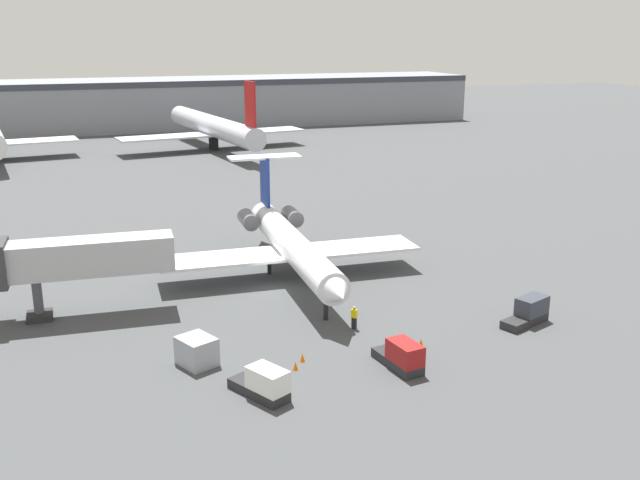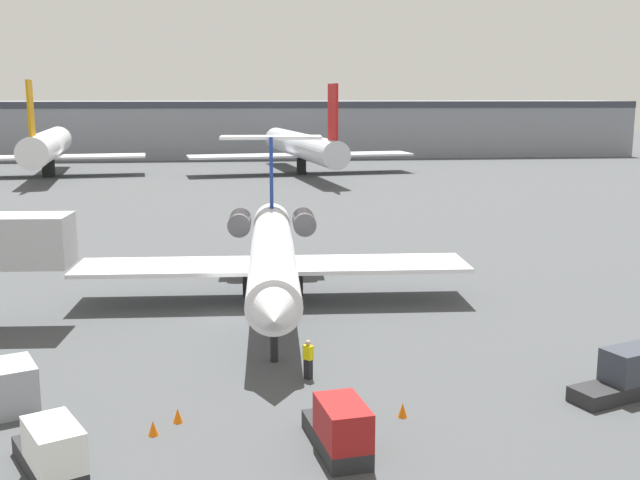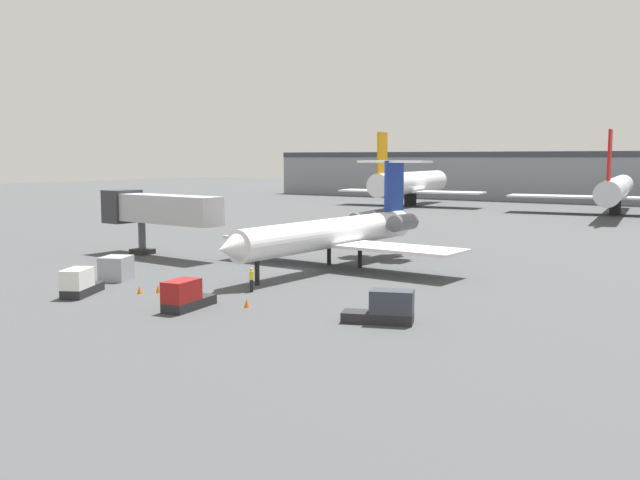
{
  "view_description": "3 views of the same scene",
  "coord_description": "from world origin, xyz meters",
  "px_view_note": "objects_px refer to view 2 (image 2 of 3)",
  "views": [
    {
      "loc": [
        -14.67,
        -54.23,
        20.21
      ],
      "look_at": [
        5.28,
        2.76,
        2.84
      ],
      "focal_mm": 40.54,
      "sensor_mm": 36.0,
      "label": 1
    },
    {
      "loc": [
        0.56,
        -40.55,
        11.71
      ],
      "look_at": [
        5.12,
        2.17,
        3.54
      ],
      "focal_mm": 43.02,
      "sensor_mm": 36.0,
      "label": 2
    },
    {
      "loc": [
        34.48,
        -48.19,
        9.28
      ],
      "look_at": [
        0.88,
        1.96,
        2.29
      ],
      "focal_mm": 40.18,
      "sensor_mm": 36.0,
      "label": 3
    }
  ],
  "objects_px": {
    "baggage_tug_spare": "(626,375)",
    "traffic_cone_far": "(153,428)",
    "traffic_cone_mid": "(178,415)",
    "traffic_cone_near": "(403,410)",
    "parked_airliner_west_mid": "(302,146)",
    "parked_airliner_west_end": "(47,146)",
    "baggage_tug_lead": "(340,429)",
    "baggage_tug_trailing": "(52,453)",
    "ground_crew_marshaller": "(308,359)",
    "regional_jet": "(273,248)",
    "cargo_container_uld": "(8,387)"
  },
  "relations": [
    {
      "from": "baggage_tug_spare",
      "to": "traffic_cone_far",
      "type": "height_order",
      "value": "baggage_tug_spare"
    },
    {
      "from": "traffic_cone_mid",
      "to": "traffic_cone_far",
      "type": "distance_m",
      "value": 1.26
    },
    {
      "from": "traffic_cone_near",
      "to": "traffic_cone_far",
      "type": "relative_size",
      "value": 1.0
    },
    {
      "from": "regional_jet",
      "to": "traffic_cone_near",
      "type": "xyz_separation_m",
      "value": [
        4.0,
        -16.83,
        -2.81
      ]
    },
    {
      "from": "baggage_tug_spare",
      "to": "cargo_container_uld",
      "type": "bearing_deg",
      "value": 177.33
    },
    {
      "from": "regional_jet",
      "to": "parked_airliner_west_end",
      "type": "xyz_separation_m",
      "value": [
        -29.3,
        71.81,
        1.28
      ]
    },
    {
      "from": "baggage_tug_spare",
      "to": "traffic_cone_far",
      "type": "bearing_deg",
      "value": -174.69
    },
    {
      "from": "traffic_cone_mid",
      "to": "traffic_cone_far",
      "type": "xyz_separation_m",
      "value": [
        -0.77,
        -0.99,
        0.0
      ]
    },
    {
      "from": "baggage_tug_lead",
      "to": "traffic_cone_near",
      "type": "distance_m",
      "value": 3.79
    },
    {
      "from": "ground_crew_marshaller",
      "to": "baggage_tug_trailing",
      "type": "height_order",
      "value": "baggage_tug_trailing"
    },
    {
      "from": "baggage_tug_lead",
      "to": "parked_airliner_west_end",
      "type": "distance_m",
      "value": 96.31
    },
    {
      "from": "baggage_tug_lead",
      "to": "traffic_cone_near",
      "type": "bearing_deg",
      "value": 44.18
    },
    {
      "from": "baggage_tug_spare",
      "to": "parked_airliner_west_end",
      "type": "bearing_deg",
      "value": 115.88
    },
    {
      "from": "baggage_tug_trailing",
      "to": "parked_airliner_west_end",
      "type": "xyz_separation_m",
      "value": [
        -21.54,
        91.97,
        3.53
      ]
    },
    {
      "from": "baggage_tug_lead",
      "to": "traffic_cone_mid",
      "type": "bearing_deg",
      "value": 151.36
    },
    {
      "from": "traffic_cone_near",
      "to": "traffic_cone_far",
      "type": "distance_m",
      "value": 9.01
    },
    {
      "from": "traffic_cone_near",
      "to": "traffic_cone_far",
      "type": "xyz_separation_m",
      "value": [
        -8.99,
        -0.59,
        0.0
      ]
    },
    {
      "from": "traffic_cone_mid",
      "to": "parked_airliner_west_mid",
      "type": "height_order",
      "value": "parked_airliner_west_mid"
    },
    {
      "from": "ground_crew_marshaller",
      "to": "parked_airliner_west_mid",
      "type": "distance_m",
      "value": 84.3
    },
    {
      "from": "traffic_cone_far",
      "to": "baggage_tug_spare",
      "type": "bearing_deg",
      "value": 5.31
    },
    {
      "from": "cargo_container_uld",
      "to": "regional_jet",
      "type": "bearing_deg",
      "value": 54.0
    },
    {
      "from": "baggage_tug_lead",
      "to": "traffic_cone_mid",
      "type": "relative_size",
      "value": 7.58
    },
    {
      "from": "baggage_tug_trailing",
      "to": "cargo_container_uld",
      "type": "xyz_separation_m",
      "value": [
        -2.87,
        5.54,
        0.07
      ]
    },
    {
      "from": "traffic_cone_near",
      "to": "parked_airliner_west_mid",
      "type": "bearing_deg",
      "value": 87.66
    },
    {
      "from": "parked_airliner_west_end",
      "to": "traffic_cone_far",
      "type": "bearing_deg",
      "value": -74.76
    },
    {
      "from": "baggage_tug_trailing",
      "to": "parked_airliner_west_mid",
      "type": "distance_m",
      "value": 92.9
    },
    {
      "from": "parked_airliner_west_mid",
      "to": "baggage_tug_lead",
      "type": "bearing_deg",
      "value": -93.96
    },
    {
      "from": "ground_crew_marshaller",
      "to": "parked_airliner_west_end",
      "type": "relative_size",
      "value": 0.05
    },
    {
      "from": "baggage_tug_spare",
      "to": "cargo_container_uld",
      "type": "relative_size",
      "value": 1.47
    },
    {
      "from": "traffic_cone_near",
      "to": "traffic_cone_mid",
      "type": "bearing_deg",
      "value": 177.21
    },
    {
      "from": "traffic_cone_mid",
      "to": "parked_airliner_west_end",
      "type": "height_order",
      "value": "parked_airliner_west_end"
    },
    {
      "from": "baggage_tug_spare",
      "to": "traffic_cone_mid",
      "type": "distance_m",
      "value": 17.42
    },
    {
      "from": "baggage_tug_trailing",
      "to": "parked_airliner_west_end",
      "type": "bearing_deg",
      "value": 103.18
    },
    {
      "from": "baggage_tug_lead",
      "to": "baggage_tug_trailing",
      "type": "height_order",
      "value": "same"
    },
    {
      "from": "parked_airliner_west_end",
      "to": "regional_jet",
      "type": "bearing_deg",
      "value": -67.8
    },
    {
      "from": "baggage_tug_spare",
      "to": "traffic_cone_far",
      "type": "distance_m",
      "value": 18.25
    },
    {
      "from": "traffic_cone_far",
      "to": "parked_airliner_west_end",
      "type": "bearing_deg",
      "value": 105.24
    },
    {
      "from": "ground_crew_marshaller",
      "to": "baggage_tug_trailing",
      "type": "distance_m",
      "value": 11.51
    },
    {
      "from": "parked_airliner_west_mid",
      "to": "parked_airliner_west_end",
      "type": "bearing_deg",
      "value": 179.37
    },
    {
      "from": "ground_crew_marshaller",
      "to": "cargo_container_uld",
      "type": "bearing_deg",
      "value": -169.89
    },
    {
      "from": "traffic_cone_near",
      "to": "parked_airliner_west_end",
      "type": "bearing_deg",
      "value": 110.59
    },
    {
      "from": "parked_airliner_west_end",
      "to": "parked_airliner_west_mid",
      "type": "height_order",
      "value": "parked_airliner_west_end"
    },
    {
      "from": "ground_crew_marshaller",
      "to": "baggage_tug_trailing",
      "type": "relative_size",
      "value": 0.4
    },
    {
      "from": "traffic_cone_near",
      "to": "parked_airliner_west_mid",
      "type": "distance_m",
      "value": 88.38
    },
    {
      "from": "traffic_cone_near",
      "to": "cargo_container_uld",
      "type": "bearing_deg",
      "value": 171.42
    },
    {
      "from": "traffic_cone_far",
      "to": "ground_crew_marshaller",
      "type": "bearing_deg",
      "value": 39.53
    },
    {
      "from": "parked_airliner_west_mid",
      "to": "regional_jet",
      "type": "bearing_deg",
      "value": -96.08
    },
    {
      "from": "parked_airliner_west_mid",
      "to": "traffic_cone_near",
      "type": "bearing_deg",
      "value": -92.34
    },
    {
      "from": "regional_jet",
      "to": "cargo_container_uld",
      "type": "xyz_separation_m",
      "value": [
        -10.62,
        -14.62,
        -2.17
      ]
    },
    {
      "from": "baggage_tug_trailing",
      "to": "traffic_cone_near",
      "type": "height_order",
      "value": "baggage_tug_trailing"
    }
  ]
}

